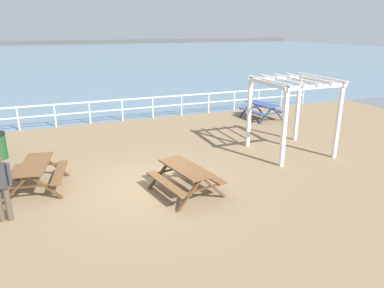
% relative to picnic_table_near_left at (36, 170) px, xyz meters
% --- Properties ---
extents(ground_plane, '(30.00, 24.00, 0.20)m').
position_rel_picnic_table_near_left_xyz_m(ground_plane, '(2.97, -1.00, -0.68)').
color(ground_plane, '#846B4C').
extents(sea_band, '(142.00, 90.00, 0.01)m').
position_rel_picnic_table_near_left_xyz_m(sea_band, '(2.97, 51.75, -0.58)').
color(sea_band, slate).
rests_on(sea_band, ground).
extents(distant_shoreline, '(142.00, 6.00, 1.80)m').
position_rel_picnic_table_near_left_xyz_m(distant_shoreline, '(2.97, 94.75, -0.58)').
color(distant_shoreline, '#4C4C47').
rests_on(distant_shoreline, ground).
extents(seaward_railing, '(23.07, 0.07, 1.08)m').
position_rel_picnic_table_near_left_xyz_m(seaward_railing, '(2.97, 6.75, 0.15)').
color(seaward_railing, white).
rests_on(seaward_railing, ground).
extents(picnic_table_near_left, '(1.78, 2.01, 0.80)m').
position_rel_picnic_table_near_left_xyz_m(picnic_table_near_left, '(0.00, 0.00, 0.00)').
color(picnic_table_near_left, brown).
rests_on(picnic_table_near_left, ground).
extents(picnic_table_near_right, '(1.73, 1.97, 0.80)m').
position_rel_picnic_table_near_left_xyz_m(picnic_table_near_right, '(10.29, 4.64, 0.00)').
color(picnic_table_near_right, '#334C84').
rests_on(picnic_table_near_right, ground).
extents(picnic_table_far_left, '(1.84, 2.07, 0.80)m').
position_rel_picnic_table_near_left_xyz_m(picnic_table_far_left, '(3.81, -1.80, 0.00)').
color(picnic_table_far_left, brown).
rests_on(picnic_table_far_left, ground).
extents(visitor, '(0.53, 0.26, 1.66)m').
position_rel_picnic_table_near_left_xyz_m(visitor, '(-0.68, -1.60, 0.36)').
color(visitor, '#4C4233').
rests_on(visitor, ground).
extents(lattice_pergola, '(2.44, 2.56, 2.70)m').
position_rel_picnic_table_near_left_xyz_m(lattice_pergola, '(8.56, 0.02, 1.41)').
color(lattice_pergola, white).
rests_on(lattice_pergola, ground).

